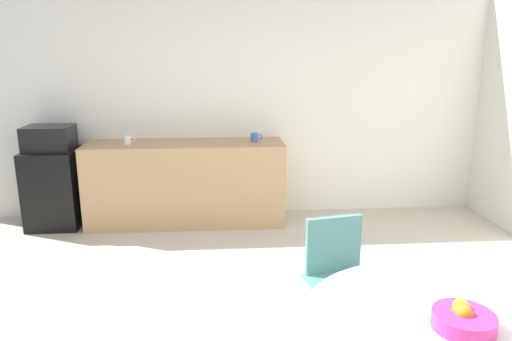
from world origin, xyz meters
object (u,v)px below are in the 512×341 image
(mug_green, at_px, (127,140))
(chair_teal, at_px, (339,267))
(fruit_bowl, at_px, (463,319))
(mug_white, at_px, (255,137))
(mini_fridge, at_px, (55,188))
(microwave, at_px, (49,138))

(mug_green, bearing_deg, chair_teal, -52.75)
(fruit_bowl, distance_m, mug_white, 3.44)
(mini_fridge, relative_size, mug_white, 6.52)
(microwave, height_order, mug_green, microwave)
(mini_fridge, xyz_separation_m, fruit_bowl, (2.81, -3.36, 0.36))
(microwave, xyz_separation_m, chair_teal, (2.55, -2.32, -0.45))
(mini_fridge, relative_size, microwave, 1.75)
(mini_fridge, height_order, mug_green, mug_green)
(microwave, bearing_deg, mug_white, 0.51)
(mini_fridge, height_order, microwave, microwave)
(chair_teal, distance_m, mug_green, 2.90)
(microwave, height_order, fruit_bowl, microwave)
(mug_green, bearing_deg, fruit_bowl, -59.03)
(mini_fridge, distance_m, mug_green, 0.97)
(chair_teal, height_order, fruit_bowl, fruit_bowl)
(mini_fridge, distance_m, chair_teal, 3.45)
(fruit_bowl, xyz_separation_m, mug_white, (-0.64, 3.38, 0.17))
(fruit_bowl, bearing_deg, chair_teal, 104.00)
(mini_fridge, xyz_separation_m, microwave, (0.00, 0.00, 0.55))
(microwave, bearing_deg, mini_fridge, 0.00)
(chair_teal, bearing_deg, mug_green, 127.25)
(microwave, distance_m, chair_teal, 3.47)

